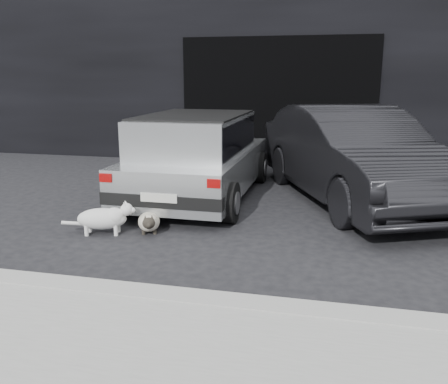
% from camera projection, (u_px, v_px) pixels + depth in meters
% --- Properties ---
extents(ground, '(80.00, 80.00, 0.00)m').
position_uv_depth(ground, '(169.00, 212.00, 6.52)').
color(ground, black).
rests_on(ground, ground).
extents(building_facade, '(34.00, 4.00, 5.00)m').
position_uv_depth(building_facade, '(289.00, 47.00, 11.38)').
color(building_facade, black).
rests_on(building_facade, ground).
extents(garage_opening, '(4.00, 0.10, 2.60)m').
position_uv_depth(garage_opening, '(277.00, 102.00, 9.76)').
color(garage_opening, black).
rests_on(garage_opening, ground).
extents(curb, '(18.00, 0.25, 0.12)m').
position_uv_depth(curb, '(178.00, 300.00, 3.82)').
color(curb, '#999993').
rests_on(curb, ground).
extents(silver_hatchback, '(1.75, 3.48, 1.28)m').
position_uv_depth(silver_hatchback, '(197.00, 153.00, 7.13)').
color(silver_hatchback, '#BABEC0').
rests_on(silver_hatchback, ground).
extents(second_car, '(3.06, 4.48, 1.40)m').
position_uv_depth(second_car, '(352.00, 155.00, 6.94)').
color(second_car, black).
rests_on(second_car, ground).
extents(cat_siamese, '(0.44, 0.73, 0.27)m').
position_uv_depth(cat_siamese, '(149.00, 222.00, 5.67)').
color(cat_siamese, beige).
rests_on(cat_siamese, ground).
extents(cat_white, '(0.84, 0.42, 0.40)m').
position_uv_depth(cat_white, '(105.00, 218.00, 5.58)').
color(cat_white, silver).
rests_on(cat_white, ground).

